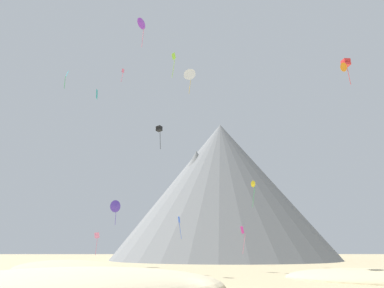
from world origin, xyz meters
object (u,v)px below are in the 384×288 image
at_px(kite_lime_high, 174,60).
at_px(bush_near_right, 93,272).
at_px(kite_cyan_high, 67,76).
at_px(bush_far_left, 6,287).
at_px(kite_red_high, 346,63).
at_px(kite_teal_high, 97,94).
at_px(kite_orange_high, 343,67).
at_px(kite_blue_low, 180,223).
at_px(rock_massif, 221,193).
at_px(bush_far_right, 191,274).
at_px(kite_indigo_low, 116,206).
at_px(kite_black_mid, 159,129).
at_px(kite_pink_low, 97,238).
at_px(kite_rainbow_high, 123,73).
at_px(bush_near_left, 171,282).
at_px(bush_scatter_east, 83,276).
at_px(kite_yellow_mid, 254,185).
at_px(kite_white_high, 190,75).
at_px(kite_violet_high, 142,24).
at_px(kite_magenta_low, 243,235).

bearing_deg(kite_lime_high, bush_near_right, -53.05).
xyz_separation_m(kite_cyan_high, kite_lime_high, (20.45, -1.64, 2.65)).
bearing_deg(bush_far_left, kite_red_high, 31.32).
relative_size(kite_teal_high, kite_orange_high, 1.05).
height_order(kite_blue_low, kite_red_high, kite_red_high).
bearing_deg(rock_massif, bush_far_right, -98.97).
height_order(kite_indigo_low, kite_lime_high, kite_lime_high).
bearing_deg(kite_black_mid, kite_teal_high, 161.44).
bearing_deg(kite_orange_high, bush_near_right, -23.28).
distance_m(bush_far_left, kite_pink_low, 50.83).
bearing_deg(bush_far_left, kite_rainbow_high, 87.73).
distance_m(bush_near_left, kite_rainbow_high, 48.81).
distance_m(bush_scatter_east, kite_red_high, 56.85).
xyz_separation_m(kite_yellow_mid, kite_indigo_low, (-28.54, 0.54, -4.49)).
height_order(kite_black_mid, kite_cyan_high, kite_cyan_high).
xyz_separation_m(kite_white_high, kite_violet_high, (-8.56, -11.05, 4.09)).
relative_size(kite_violet_high, kite_orange_high, 3.52).
xyz_separation_m(kite_blue_low, kite_rainbow_high, (-12.00, -3.49, 30.28)).
distance_m(bush_near_right, kite_cyan_high, 37.67).
bearing_deg(kite_lime_high, rock_massif, 161.69).
bearing_deg(kite_indigo_low, kite_yellow_mid, -44.84).
distance_m(kite_magenta_low, kite_lime_high, 39.90).
distance_m(kite_yellow_mid, kite_teal_high, 36.36).
height_order(kite_yellow_mid, kite_pink_low, kite_yellow_mid).
bearing_deg(bush_near_right, kite_red_high, 9.88).
bearing_deg(kite_black_mid, kite_pink_low, 68.90).
height_order(rock_massif, kite_yellow_mid, rock_massif).
distance_m(bush_scatter_east, kite_white_high, 44.43).
xyz_separation_m(bush_far_left, bush_scatter_east, (2.97, 11.66, 0.04)).
xyz_separation_m(kite_magenta_low, kite_cyan_high, (-35.35, -17.95, 28.75)).
xyz_separation_m(bush_far_left, kite_yellow_mid, (28.68, 41.60, 15.81)).
relative_size(kite_violet_high, kite_magenta_low, 0.98).
distance_m(kite_yellow_mid, kite_orange_high, 29.16).
bearing_deg(kite_rainbow_high, kite_pink_low, 92.65).
distance_m(bush_near_right, kite_rainbow_high, 40.83).
relative_size(kite_black_mid, kite_teal_high, 2.64).
xyz_separation_m(kite_yellow_mid, kite_magenta_low, (-1.66, 6.40, -9.88)).
height_order(kite_yellow_mid, kite_teal_high, kite_teal_high).
height_order(bush_far_right, kite_rainbow_high, kite_rainbow_high).
xyz_separation_m(kite_blue_low, kite_indigo_low, (-13.23, 3.89, 3.67)).
distance_m(kite_black_mid, kite_orange_high, 33.66).
bearing_deg(kite_white_high, bush_near_left, 100.28).
relative_size(kite_black_mid, kite_lime_high, 0.86).
bearing_deg(kite_teal_high, kite_orange_high, 124.31).
distance_m(kite_teal_high, kite_cyan_high, 12.20).
bearing_deg(bush_near_right, kite_yellow_mid, 39.69).
height_order(bush_near_left, kite_white_high, kite_white_high).
bearing_deg(kite_violet_high, kite_lime_high, -7.18).
distance_m(bush_near_right, bush_far_left, 19.69).
relative_size(bush_near_right, kite_red_high, 0.49).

